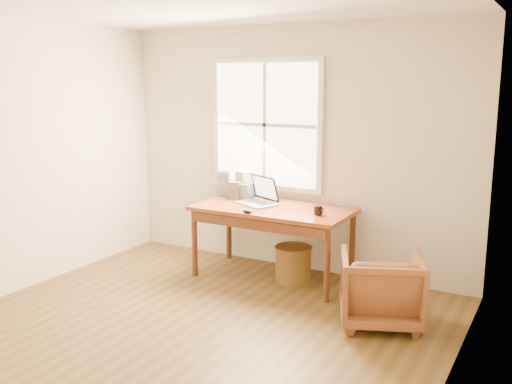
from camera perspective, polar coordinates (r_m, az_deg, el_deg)
room_shell at (r=4.34m, az=-8.54°, el=1.66°), size 4.04×4.54×2.64m
desk at (r=5.81m, az=1.69°, el=-1.74°), size 1.60×0.80×0.04m
armchair at (r=4.95m, az=12.39°, el=-9.41°), size 0.87×0.88×0.62m
wicker_stool at (r=5.85m, az=3.73°, el=-7.25°), size 0.47×0.47×0.36m
laptop at (r=5.88m, az=0.09°, el=0.03°), size 0.50×0.51×0.28m
mouse at (r=5.55m, az=-0.85°, el=-1.94°), size 0.12×0.08×0.04m
coffee_mug at (r=5.51m, az=6.21°, el=-1.82°), size 0.10×0.10×0.09m
cd_stack_a at (r=6.28m, az=-1.23°, el=0.76°), size 0.18×0.17×0.29m
cd_stack_b at (r=6.19m, az=-2.19°, el=0.18°), size 0.15×0.14×0.19m
cd_stack_c at (r=6.34m, az=-3.22°, el=0.89°), size 0.16×0.15×0.29m
cd_stack_d at (r=6.19m, az=-1.05°, el=0.07°), size 0.14×0.13×0.17m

